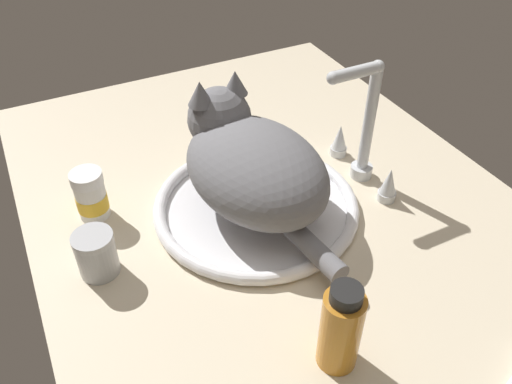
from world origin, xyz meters
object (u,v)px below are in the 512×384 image
object	(u,v)px
faucet	(363,136)
cat	(248,160)
pill_bottle	(91,196)
metal_jar	(96,254)
amber_bottle	(341,328)
sink_basin	(256,206)

from	to	relation	value
faucet	cat	size ratio (longest dim) A/B	0.59
pill_bottle	metal_jar	bearing A→B (deg)	-9.94
cat	faucet	bearing A→B (deg)	84.04
faucet	cat	distance (cm)	21.10
amber_bottle	pill_bottle	world-z (taller)	amber_bottle
sink_basin	metal_jar	size ratio (longest dim) A/B	4.80
faucet	pill_bottle	size ratio (longest dim) A/B	2.61
sink_basin	pill_bottle	world-z (taller)	pill_bottle
cat	pill_bottle	world-z (taller)	cat
faucet	cat	world-z (taller)	faucet
sink_basin	faucet	world-z (taller)	faucet
pill_bottle	cat	bearing A→B (deg)	69.86
faucet	cat	xyz separation A→B (cm)	(-2.19, -20.98, 0.31)
cat	metal_jar	xyz separation A→B (cm)	(3.95, -26.63, -5.56)
amber_bottle	pill_bottle	distance (cm)	46.34
sink_basin	pill_bottle	distance (cm)	27.22
amber_bottle	faucet	bearing A→B (deg)	141.03
cat	amber_bottle	bearing A→B (deg)	-5.97
pill_bottle	faucet	bearing A→B (deg)	76.22
faucet	pill_bottle	distance (cm)	46.95
faucet	metal_jar	distance (cm)	47.94
cat	amber_bottle	size ratio (longest dim) A/B	2.85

